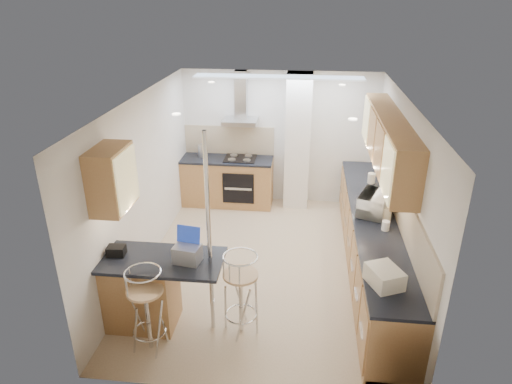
# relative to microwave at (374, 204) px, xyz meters

# --- Properties ---
(ground) EXTENTS (4.80, 4.80, 0.00)m
(ground) POSITION_rel_microwave_xyz_m (-1.48, -0.07, -1.07)
(ground) COLOR tan
(ground) RESTS_ON ground
(room_shell) EXTENTS (3.64, 4.84, 2.51)m
(room_shell) POSITION_rel_microwave_xyz_m (-1.16, 0.31, 0.47)
(room_shell) COLOR white
(room_shell) RESTS_ON ground
(right_counter) EXTENTS (0.63, 4.40, 0.92)m
(right_counter) POSITION_rel_microwave_xyz_m (0.02, -0.07, -0.61)
(right_counter) COLOR #A06E40
(right_counter) RESTS_ON ground
(back_counter) EXTENTS (1.70, 0.63, 0.92)m
(back_counter) POSITION_rel_microwave_xyz_m (-2.43, 2.03, -0.61)
(back_counter) COLOR #A06E40
(back_counter) RESTS_ON ground
(peninsula) EXTENTS (1.47, 0.72, 0.94)m
(peninsula) POSITION_rel_microwave_xyz_m (-2.61, -1.52, -0.60)
(peninsula) COLOR #A06E40
(peninsula) RESTS_ON ground
(microwave) EXTENTS (0.54, 0.64, 0.30)m
(microwave) POSITION_rel_microwave_xyz_m (0.00, 0.00, 0.00)
(microwave) COLOR white
(microwave) RESTS_ON right_counter
(laptop) EXTENTS (0.33, 0.26, 0.20)m
(laptop) POSITION_rel_microwave_xyz_m (-2.27, -1.54, -0.03)
(laptop) COLOR #9B9EA3
(laptop) RESTS_ON peninsula
(bag) EXTENTS (0.22, 0.17, 0.11)m
(bag) POSITION_rel_microwave_xyz_m (-3.14, -1.49, -0.08)
(bag) COLOR black
(bag) RESTS_ON peninsula
(bar_stool_near) EXTENTS (0.51, 0.51, 1.04)m
(bar_stool_near) POSITION_rel_microwave_xyz_m (-2.66, -1.93, -0.55)
(bar_stool_near) COLOR tan
(bar_stool_near) RESTS_ON ground
(bar_stool_end) EXTENTS (0.59, 0.59, 1.06)m
(bar_stool_end) POSITION_rel_microwave_xyz_m (-1.66, -1.53, -0.54)
(bar_stool_end) COLOR tan
(bar_stool_end) RESTS_ON ground
(jar_a) EXTENTS (0.13, 0.13, 0.17)m
(jar_a) POSITION_rel_microwave_xyz_m (0.10, 1.13, -0.07)
(jar_a) COLOR beige
(jar_a) RESTS_ON right_counter
(jar_b) EXTENTS (0.13, 0.13, 0.14)m
(jar_b) POSITION_rel_microwave_xyz_m (0.15, 0.45, -0.08)
(jar_b) COLOR beige
(jar_b) RESTS_ON right_counter
(jar_c) EXTENTS (0.17, 0.17, 0.19)m
(jar_c) POSITION_rel_microwave_xyz_m (0.14, -0.20, -0.06)
(jar_c) COLOR beige
(jar_c) RESTS_ON right_counter
(jar_d) EXTENTS (0.13, 0.13, 0.13)m
(jar_d) POSITION_rel_microwave_xyz_m (0.10, -0.47, -0.09)
(jar_d) COLOR white
(jar_d) RESTS_ON right_counter
(bread_bin) EXTENTS (0.43, 0.47, 0.20)m
(bread_bin) POSITION_rel_microwave_xyz_m (-0.10, -1.71, -0.05)
(bread_bin) COLOR beige
(bread_bin) RESTS_ON right_counter
(kettle) EXTENTS (0.16, 0.16, 0.24)m
(kettle) POSITION_rel_microwave_xyz_m (-2.91, 2.08, -0.03)
(kettle) COLOR #B9BBBE
(kettle) RESTS_ON back_counter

